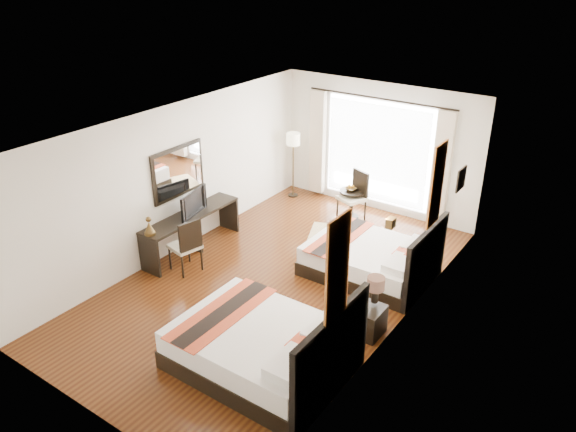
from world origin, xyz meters
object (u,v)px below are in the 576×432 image
Objects in this scene: nightstand at (369,321)px; television at (190,203)px; console_desk at (192,232)px; bed_far at (373,259)px; side_table at (352,204)px; bed_near at (264,347)px; vase at (364,307)px; floor_lamp at (293,143)px; fruit_bowl at (351,189)px; table_lamp at (376,285)px; window_chair at (352,205)px; desk_chair at (186,255)px.

television is (-3.96, 0.40, 0.77)m from nightstand.
nightstand is at bearing -5.80° from console_desk.
side_table is at bearing 128.01° from bed_far.
bed_near reaches higher than vase.
television is at bearing -91.89° from floor_lamp.
fruit_bowl is (-0.03, -0.02, 0.34)m from side_table.
fruit_bowl is (-1.38, 4.86, 0.31)m from bed_near.
table_lamp is (-0.00, 0.13, 0.56)m from nightstand.
vase is (0.72, -1.72, 0.26)m from bed_far.
window_chair is (-1.39, 1.77, 0.01)m from bed_far.
bed_far is 3.49m from television.
floor_lamp reaches higher than bed_near.
bed_far is 3.87m from floor_lamp.
floor_lamp is at bearing 171.51° from fruit_bowl.
television is at bearing -120.30° from fruit_bowl.
television is 1.36× the size of side_table.
side_table is (-1.35, 4.88, -0.03)m from bed_near.
bed_near is 1.71m from nightstand.
bed_far is 3.31m from desk_chair.
bed_far is 3.42× the size of side_table.
desk_chair is 3.85m from side_table.
floor_lamp is 1.94m from side_table.
desk_chair is 3.84m from fruit_bowl.
vase is (0.82, 1.31, 0.23)m from bed_near.
window_chair is at bearing -99.47° from desk_chair.
television is at bearing -120.60° from side_table.
vase is at bearing -67.21° from bed_far.
floor_lamp is (-3.11, 2.08, 0.97)m from bed_far.
vase is 0.13× the size of window_chair.
table_lamp is 0.41× the size of desk_chair.
nightstand is at bearing -57.22° from side_table.
window_chair is (-2.12, 3.18, -0.46)m from table_lamp.
television is at bearing 174.27° from nightstand.
console_desk is at bearing 174.20° from nightstand.
vase is at bearing 58.02° from bed_near.
floor_lamp is 1.77m from fruit_bowl.
console_desk is 3.49m from side_table.
side_table is at bearing 28.64° from fruit_bowl.
side_table is 2.65× the size of fruit_bowl.
window_chair is (-1.29, 4.80, -0.01)m from bed_near.
vase is 0.06× the size of console_desk.
television is (0.02, -0.01, 0.62)m from console_desk.
window_chair reaches higher than desk_chair.
console_desk is (-3.14, 1.89, 0.04)m from bed_near.
side_table is (1.79, 2.99, -0.07)m from console_desk.
bed_near reaches higher than side_table.
desk_chair is 3.97m from floor_lamp.
nightstand is at bearing 83.71° from vase.
window_chair reaches higher than table_lamp.
bed_far is at bearing 19.38° from console_desk.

